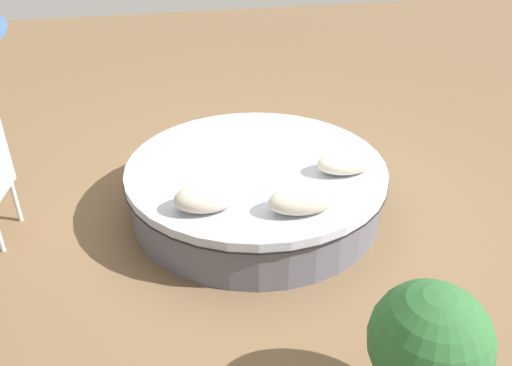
{
  "coord_description": "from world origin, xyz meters",
  "views": [
    {
      "loc": [
        0.87,
        3.95,
        2.71
      ],
      "look_at": [
        0.0,
        0.0,
        0.29
      ],
      "focal_mm": 36.86,
      "sensor_mm": 36.0,
      "label": 1
    }
  ],
  "objects": [
    {
      "name": "ground_plane",
      "position": [
        0.0,
        0.0,
        0.0
      ],
      "size": [
        16.0,
        16.0,
        0.0
      ],
      "primitive_type": "plane",
      "color": "brown"
    },
    {
      "name": "round_bed",
      "position": [
        0.0,
        0.0,
        0.25
      ],
      "size": [
        2.31,
        2.31,
        0.48
      ],
      "color": "#595966",
      "rests_on": "ground_plane"
    },
    {
      "name": "throw_pillow_0",
      "position": [
        0.51,
        0.61,
        0.58
      ],
      "size": [
        0.5,
        0.3,
        0.21
      ],
      "primitive_type": "ellipsoid",
      "color": "beige",
      "rests_on": "round_bed"
    },
    {
      "name": "throw_pillow_1",
      "position": [
        -0.19,
        0.79,
        0.58
      ],
      "size": [
        0.55,
        0.29,
        0.21
      ],
      "primitive_type": "ellipsoid",
      "color": "beige",
      "rests_on": "round_bed"
    },
    {
      "name": "throw_pillow_2",
      "position": [
        -0.72,
        0.3,
        0.58
      ],
      "size": [
        0.52,
        0.28,
        0.2
      ],
      "primitive_type": "ellipsoid",
      "color": "beige",
      "rests_on": "round_bed"
    },
    {
      "name": "planter",
      "position": [
        -0.44,
        2.26,
        0.51
      ],
      "size": [
        0.66,
        0.66,
        0.91
      ],
      "color": "brown",
      "rests_on": "ground_plane"
    }
  ]
}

